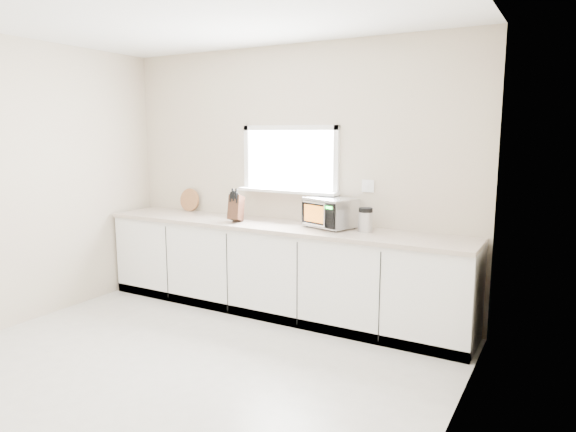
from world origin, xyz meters
The scene contains 8 objects.
ground centered at (0.00, 0.00, 0.00)m, with size 4.00×4.00×0.00m, color beige.
back_wall centered at (0.00, 2.00, 1.36)m, with size 4.00×0.17×2.70m.
cabinets centered at (0.00, 1.70, 0.44)m, with size 3.92×0.60×0.88m, color white.
countertop centered at (0.00, 1.69, 0.90)m, with size 3.92×0.64×0.04m, color #B7A497.
microwave centered at (0.55, 1.79, 1.07)m, with size 0.53×0.47×0.29m.
knife_block centered at (-0.43, 1.61, 1.07)m, with size 0.17×0.26×0.35m.
cutting_board centered at (-1.32, 1.94, 1.05)m, with size 0.27×0.27×0.02m, color #A15E3E.
coffee_grinder centered at (0.92, 1.75, 1.03)m, with size 0.15×0.15×0.23m.
Camera 1 is at (2.58, -2.65, 1.83)m, focal length 32.00 mm.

